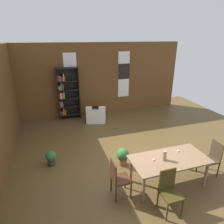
# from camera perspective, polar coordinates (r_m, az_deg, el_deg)

# --- Properties ---
(ground_plane) EXTENTS (11.03, 11.03, 0.00)m
(ground_plane) POSITION_cam_1_polar(r_m,az_deg,el_deg) (6.04, 6.53, -14.43)
(ground_plane) COLOR brown
(back_wall_brick) EXTENTS (8.04, 0.12, 3.27)m
(back_wall_brick) POSITION_cam_1_polar(r_m,az_deg,el_deg) (9.19, -4.06, 9.40)
(back_wall_brick) COLOR brown
(back_wall_brick) RESTS_ON ground
(window_pane_0) EXTENTS (0.55, 0.02, 2.13)m
(window_pane_0) POSITION_cam_1_polar(r_m,az_deg,el_deg) (8.88, -11.83, 9.69)
(window_pane_0) COLOR white
(window_pane_1) EXTENTS (0.55, 0.02, 2.13)m
(window_pane_1) POSITION_cam_1_polar(r_m,az_deg,el_deg) (9.45, 3.42, 10.76)
(window_pane_1) COLOR white
(dining_table) EXTENTS (1.88, 0.91, 0.75)m
(dining_table) POSITION_cam_1_polar(r_m,az_deg,el_deg) (5.09, 16.30, -13.66)
(dining_table) COLOR #846446
(dining_table) RESTS_ON ground
(vase_on_table) EXTENTS (0.10, 0.10, 0.24)m
(vase_on_table) POSITION_cam_1_polar(r_m,az_deg,el_deg) (4.90, 15.02, -12.11)
(vase_on_table) COLOR #998466
(vase_on_table) RESTS_ON dining_table
(tealight_candle_0) EXTENTS (0.04, 0.04, 0.04)m
(tealight_candle_0) POSITION_cam_1_polar(r_m,az_deg,el_deg) (5.36, 18.61, -10.72)
(tealight_candle_0) COLOR silver
(tealight_candle_0) RESTS_ON dining_table
(tealight_candle_1) EXTENTS (0.04, 0.04, 0.04)m
(tealight_candle_1) POSITION_cam_1_polar(r_m,az_deg,el_deg) (4.88, 12.00, -13.43)
(tealight_candle_1) COLOR silver
(tealight_candle_1) RESTS_ON dining_table
(dining_chair_head_right) EXTENTS (0.40, 0.40, 0.95)m
(dining_chair_head_right) POSITION_cam_1_polar(r_m,az_deg,el_deg) (5.93, 27.04, -11.66)
(dining_chair_head_right) COLOR #3D2F1E
(dining_chair_head_right) RESTS_ON ground
(dining_chair_head_left) EXTENTS (0.40, 0.40, 0.95)m
(dining_chair_head_left) POSITION_cam_1_polar(r_m,az_deg,el_deg) (4.67, 1.77, -18.54)
(dining_chair_head_left) COLOR #412314
(dining_chair_head_left) RESTS_ON ground
(dining_chair_near_left) EXTENTS (0.40, 0.40, 0.95)m
(dining_chair_near_left) POSITION_cam_1_polar(r_m,az_deg,el_deg) (4.55, 16.31, -20.93)
(dining_chair_near_left) COLOR #3C3212
(dining_chair_near_left) RESTS_ON ground
(bookshelf_tall) EXTENTS (0.94, 0.31, 2.28)m
(bookshelf_tall) POSITION_cam_1_polar(r_m,az_deg,el_deg) (8.83, -13.03, 5.22)
(bookshelf_tall) COLOR black
(bookshelf_tall) RESTS_ON ground
(armchair_white) EXTENTS (1.00, 1.00, 0.75)m
(armchair_white) POSITION_cam_1_polar(r_m,az_deg,el_deg) (8.61, -4.63, -0.88)
(armchair_white) COLOR white
(armchair_white) RESTS_ON ground
(potted_plant_by_shelf) EXTENTS (0.36, 0.36, 0.52)m
(potted_plant_by_shelf) POSITION_cam_1_polar(r_m,az_deg,el_deg) (5.77, 3.16, -12.62)
(potted_plant_by_shelf) COLOR #9E6042
(potted_plant_by_shelf) RESTS_ON ground
(potted_plant_corner) EXTENTS (0.31, 0.31, 0.45)m
(potted_plant_corner) POSITION_cam_1_polar(r_m,az_deg,el_deg) (6.04, -17.35, -12.49)
(potted_plant_corner) COLOR #333338
(potted_plant_corner) RESTS_ON ground
(framed_picture) EXTENTS (0.56, 0.03, 0.72)m
(framed_picture) POSITION_cam_1_polar(r_m,az_deg,el_deg) (9.42, 3.49, 11.71)
(framed_picture) COLOR black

